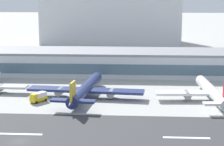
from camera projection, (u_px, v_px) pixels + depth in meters
name	position (u px, v px, depth m)	size (l,w,h in m)	color
ground_plane	(20.00, 141.00, 101.89)	(1400.00, 1400.00, 0.00)	#A8A8A3
runway_strip	(25.00, 134.00, 106.84)	(800.00, 36.32, 0.08)	#38383A
runway_centreline_dash_4	(20.00, 134.00, 106.92)	(12.00, 1.20, 0.01)	white
runway_centreline_dash_5	(187.00, 138.00, 104.18)	(12.00, 1.20, 0.01)	white
terminal_building	(101.00, 62.00, 187.72)	(171.65, 27.18, 10.74)	silver
distant_hotel_block	(111.00, 18.00, 302.53)	(100.58, 37.11, 37.41)	#BCBCC1
airliner_gold_tail_gate_1	(85.00, 90.00, 143.05)	(41.79, 45.70, 9.55)	navy
airliner_red_tail_gate_2	(213.00, 93.00, 139.74)	(39.49, 43.01, 8.98)	white
service_box_truck_1	(39.00, 97.00, 138.45)	(5.33, 6.32, 3.25)	gold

